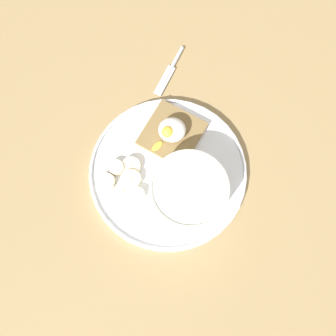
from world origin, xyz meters
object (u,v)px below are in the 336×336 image
object	(u,v)px
knife	(170,70)
banana_slice_inner	(131,179)
toast_slice	(172,134)
banana_slice_front	(124,191)
oatmeal_bowl	(189,191)
banana_slice_right	(137,195)
banana_slice_outer	(107,182)
banana_slice_back	(116,168)
banana_slice_left	(131,166)
poached_egg	(171,130)

from	to	relation	value
knife	banana_slice_inner	bearing A→B (deg)	79.08
toast_slice	banana_slice_front	xyz separation A→B (cm)	(7.56, 11.90, -0.13)
banana_slice_front	banana_slice_inner	bearing A→B (deg)	-117.52
oatmeal_bowl	banana_slice_right	distance (cm)	9.56
toast_slice	banana_slice_outer	world-z (taller)	banana_slice_outer
toast_slice	banana_slice_inner	xyz separation A→B (cm)	(6.41, 9.69, -0.00)
banana_slice_right	banana_slice_outer	xyz separation A→B (cm)	(5.82, -1.91, 0.10)
banana_slice_back	banana_slice_front	bearing A→B (deg)	115.10
banana_slice_right	knife	size ratio (longest dim) A/B	0.34
banana_slice_inner	banana_slice_left	bearing A→B (deg)	-82.10
banana_slice_right	knife	world-z (taller)	banana_slice_right
poached_egg	banana_slice_outer	world-z (taller)	poached_egg
banana_slice_back	banana_slice_inner	bearing A→B (deg)	148.10
toast_slice	banana_slice_right	bearing A→B (deg)	68.37
banana_slice_right	banana_slice_outer	world-z (taller)	banana_slice_outer
banana_slice_right	banana_slice_left	bearing A→B (deg)	-71.30
oatmeal_bowl	poached_egg	world-z (taller)	oatmeal_bowl
banana_slice_back	banana_slice_outer	world-z (taller)	banana_slice_outer
toast_slice	banana_slice_right	size ratio (longest dim) A/B	3.36
banana_slice_inner	banana_slice_outer	bearing A→B (deg)	11.42
banana_slice_front	banana_slice_left	size ratio (longest dim) A/B	0.66
banana_slice_right	knife	xyz separation A→B (cm)	(-3.17, -26.81, -1.21)
poached_egg	banana_slice_front	bearing A→B (deg)	57.66
poached_egg	oatmeal_bowl	bearing A→B (deg)	110.96
oatmeal_bowl	poached_egg	size ratio (longest dim) A/B	2.01
banana_slice_back	banana_slice_inner	distance (cm)	3.62
oatmeal_bowl	banana_slice_outer	xyz separation A→B (cm)	(14.95, -0.80, -2.52)
banana_slice_right	banana_slice_inner	xyz separation A→B (cm)	(1.46, -2.79, 0.08)
banana_slice_right	toast_slice	bearing A→B (deg)	-111.63
oatmeal_bowl	knife	xyz separation A→B (cm)	(5.96, -25.70, -3.84)
oatmeal_bowl	banana_slice_right	bearing A→B (deg)	6.92
banana_slice_left	banana_slice_back	xyz separation A→B (cm)	(2.72, 0.68, 0.07)
toast_slice	knife	xyz separation A→B (cm)	(1.78, -14.33, -1.30)
toast_slice	banana_slice_front	bearing A→B (deg)	57.58
banana_slice_back	poached_egg	bearing A→B (deg)	-140.83
banana_slice_back	banana_slice_right	bearing A→B (deg)	133.97
knife	banana_slice_right	bearing A→B (deg)	83.25
banana_slice_outer	banana_slice_left	bearing A→B (deg)	-139.04
oatmeal_bowl	banana_slice_inner	bearing A→B (deg)	-9.01
knife	banana_slice_left	bearing A→B (deg)	76.89
banana_slice_front	banana_slice_outer	world-z (taller)	banana_slice_outer
banana_slice_left	knife	size ratio (longest dim) A/B	0.43
banana_slice_outer	knife	xyz separation A→B (cm)	(-8.99, -24.90, -1.32)
banana_slice_right	banana_slice_outer	bearing A→B (deg)	-18.14
banana_slice_right	banana_slice_inner	size ratio (longest dim) A/B	0.82
poached_egg	banana_slice_front	distance (cm)	14.08
toast_slice	knife	size ratio (longest dim) A/B	1.15
banana_slice_back	banana_slice_inner	world-z (taller)	same
oatmeal_bowl	knife	world-z (taller)	oatmeal_bowl
oatmeal_bowl	banana_slice_right	world-z (taller)	oatmeal_bowl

